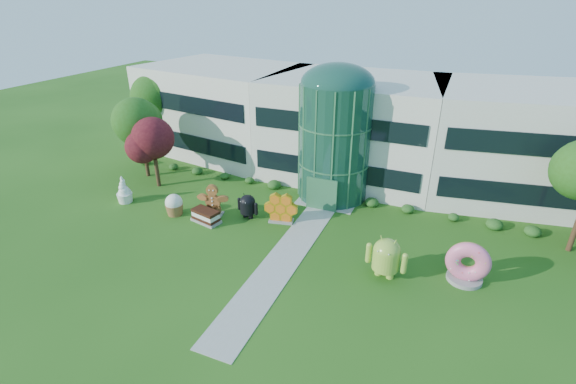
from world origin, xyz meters
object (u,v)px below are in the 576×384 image
at_px(donut, 468,261).
at_px(android_black, 248,205).
at_px(gingerbread, 213,200).
at_px(android_green, 386,255).

bearing_deg(donut, android_black, 174.40).
relative_size(android_black, donut, 0.82).
xyz_separation_m(android_black, gingerbread, (-2.78, -0.66, 0.19)).
bearing_deg(android_green, gingerbread, 176.69).
xyz_separation_m(android_green, android_black, (-11.61, 3.41, -0.42)).
height_order(android_black, gingerbread, gingerbread).
bearing_deg(gingerbread, donut, -16.03).
distance_m(android_green, donut, 4.98).
bearing_deg(donut, android_green, -160.91).
height_order(donut, gingerbread, donut).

